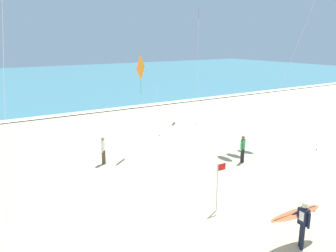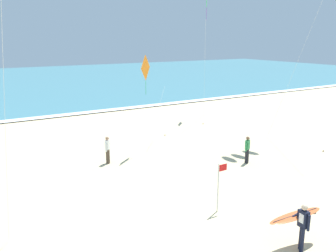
{
  "view_description": "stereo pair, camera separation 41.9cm",
  "coord_description": "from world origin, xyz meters",
  "px_view_note": "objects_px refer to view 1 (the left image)",
  "views": [
    {
      "loc": [
        -6.61,
        -3.88,
        7.04
      ],
      "look_at": [
        0.29,
        6.7,
        3.9
      ],
      "focal_mm": 38.0,
      "sensor_mm": 36.0,
      "label": 1
    },
    {
      "loc": [
        -6.26,
        -4.1,
        7.04
      ],
      "look_at": [
        0.29,
        6.7,
        3.9
      ],
      "focal_mm": 38.0,
      "sensor_mm": 36.0,
      "label": 2
    }
  ],
  "objects_px": {
    "bystander_green_top": "(243,149)",
    "bystander_white_top": "(103,150)",
    "lifeguard_flag": "(218,182)",
    "surfer_trailing": "(299,218)",
    "kite_diamond_amber_near": "(141,70)",
    "kite_diamond_emerald_mid": "(199,1)"
  },
  "relations": [
    {
      "from": "kite_diamond_emerald_mid",
      "to": "lifeguard_flag",
      "type": "bearing_deg",
      "value": -125.01
    },
    {
      "from": "kite_diamond_emerald_mid",
      "to": "bystander_white_top",
      "type": "height_order",
      "value": "kite_diamond_emerald_mid"
    },
    {
      "from": "bystander_white_top",
      "to": "lifeguard_flag",
      "type": "height_order",
      "value": "lifeguard_flag"
    },
    {
      "from": "bystander_white_top",
      "to": "bystander_green_top",
      "type": "xyz_separation_m",
      "value": [
        6.87,
        -4.11,
        0.0
      ]
    },
    {
      "from": "surfer_trailing",
      "to": "lifeguard_flag",
      "type": "height_order",
      "value": "lifeguard_flag"
    },
    {
      "from": "bystander_white_top",
      "to": "lifeguard_flag",
      "type": "relative_size",
      "value": 0.76
    },
    {
      "from": "bystander_green_top",
      "to": "bystander_white_top",
      "type": "bearing_deg",
      "value": 149.09
    },
    {
      "from": "lifeguard_flag",
      "to": "bystander_white_top",
      "type": "bearing_deg",
      "value": 102.42
    },
    {
      "from": "kite_diamond_amber_near",
      "to": "kite_diamond_emerald_mid",
      "type": "relative_size",
      "value": 0.54
    },
    {
      "from": "bystander_white_top",
      "to": "bystander_green_top",
      "type": "bearing_deg",
      "value": -30.91
    },
    {
      "from": "lifeguard_flag",
      "to": "bystander_green_top",
      "type": "bearing_deg",
      "value": 36.18
    },
    {
      "from": "kite_diamond_emerald_mid",
      "to": "bystander_white_top",
      "type": "bearing_deg",
      "value": -148.85
    },
    {
      "from": "kite_diamond_emerald_mid",
      "to": "bystander_white_top",
      "type": "relative_size",
      "value": 7.01
    },
    {
      "from": "bystander_green_top",
      "to": "surfer_trailing",
      "type": "bearing_deg",
      "value": -121.87
    },
    {
      "from": "surfer_trailing",
      "to": "kite_diamond_amber_near",
      "type": "relative_size",
      "value": 0.37
    },
    {
      "from": "kite_diamond_amber_near",
      "to": "bystander_green_top",
      "type": "bearing_deg",
      "value": -50.83
    },
    {
      "from": "surfer_trailing",
      "to": "bystander_white_top",
      "type": "xyz_separation_m",
      "value": [
        -2.36,
        11.37,
        -0.23
      ]
    },
    {
      "from": "kite_diamond_amber_near",
      "to": "lifeguard_flag",
      "type": "bearing_deg",
      "value": -97.94
    },
    {
      "from": "kite_diamond_emerald_mid",
      "to": "bystander_white_top",
      "type": "xyz_separation_m",
      "value": [
        -12.57,
        -7.6,
        -9.29
      ]
    },
    {
      "from": "kite_diamond_amber_near",
      "to": "bystander_white_top",
      "type": "bearing_deg",
      "value": -166.21
    },
    {
      "from": "bystander_green_top",
      "to": "lifeguard_flag",
      "type": "height_order",
      "value": "lifeguard_flag"
    },
    {
      "from": "lifeguard_flag",
      "to": "surfer_trailing",
      "type": "bearing_deg",
      "value": -79.9
    }
  ]
}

